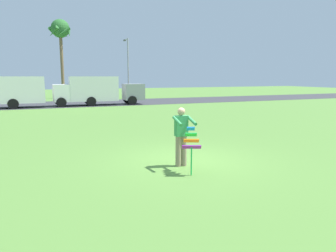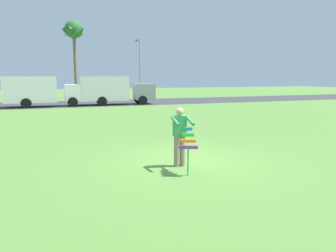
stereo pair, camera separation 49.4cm
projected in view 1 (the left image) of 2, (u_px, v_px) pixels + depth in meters
name	position (u px, v px, depth m)	size (l,w,h in m)	color
ground_plane	(187.00, 161.00, 9.97)	(120.00, 120.00, 0.00)	#568438
road_strip	(84.00, 103.00, 30.95)	(120.00, 8.00, 0.01)	#38383D
person_kite_flyer	(181.00, 134.00, 9.23)	(0.55, 0.67, 1.73)	gray
kite_held	(191.00, 143.00, 8.53)	(0.59, 0.72, 1.24)	blue
parked_truck_white_box	(28.00, 91.00, 26.72)	(6.74, 2.22, 2.62)	silver
parked_truck_grey_van	(103.00, 90.00, 29.10)	(6.77, 2.28, 2.62)	gray
palm_tree_right_near	(60.00, 32.00, 36.61)	(2.58, 2.71, 9.12)	brown
streetlight_pole	(128.00, 64.00, 37.15)	(0.24, 1.65, 7.00)	#9E9EA3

